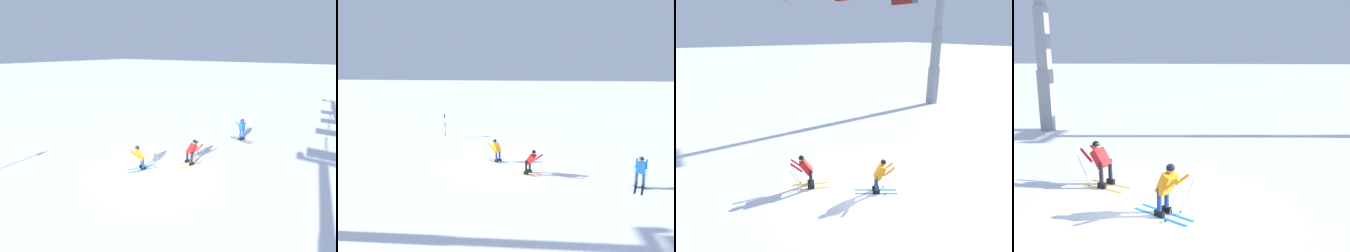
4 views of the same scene
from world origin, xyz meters
TOP-DOWN VIEW (x-y plane):
  - ground_plane at (0.00, 0.00)m, footprint 260.00×260.00m
  - skier_carving_main at (0.43, -0.58)m, footprint 1.70×1.33m
  - skier_distant_uphill at (-1.92, 1.46)m, footprint 1.75×1.24m
  - skier_distant_downhill at (-7.48, 2.62)m, footprint 0.99×1.82m

SIDE VIEW (x-z plane):
  - ground_plane at x=0.00m, z-range 0.00..0.00m
  - skier_carving_main at x=0.43m, z-range 0.04..1.62m
  - skier_distant_uphill at x=-1.92m, z-range 0.04..1.65m
  - skier_distant_downhill at x=-7.48m, z-range 0.11..1.77m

